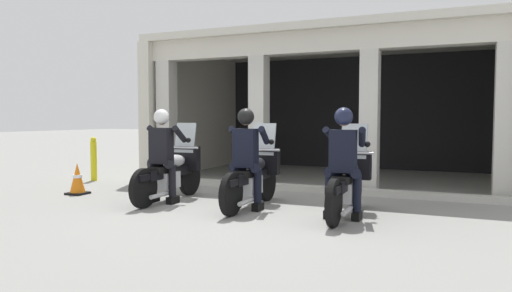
% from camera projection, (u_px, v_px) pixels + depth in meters
% --- Properties ---
extents(ground_plane, '(80.00, 80.00, 0.00)m').
position_uv_depth(ground_plane, '(308.00, 183.00, 10.38)').
color(ground_plane, gray).
extents(station_building, '(8.11, 4.88, 3.34)m').
position_uv_depth(station_building, '(340.00, 92.00, 11.76)').
color(station_building, black).
rests_on(station_building, ground).
extents(kerb_strip, '(7.61, 0.24, 0.12)m').
position_uv_depth(kerb_strip, '(304.00, 188.00, 9.20)').
color(kerb_strip, '#B7B5AD').
rests_on(kerb_strip, ground).
extents(motorcycle_left, '(0.62, 2.04, 1.35)m').
position_uv_depth(motorcycle_left, '(172.00, 172.00, 8.20)').
color(motorcycle_left, black).
rests_on(motorcycle_left, ground).
extents(police_officer_left, '(0.63, 0.61, 1.58)m').
position_uv_depth(police_officer_left, '(162.00, 148.00, 7.92)').
color(police_officer_left, black).
rests_on(police_officer_left, ground).
extents(motorcycle_center, '(0.62, 2.04, 1.35)m').
position_uv_depth(motorcycle_center, '(254.00, 176.00, 7.61)').
color(motorcycle_center, black).
rests_on(motorcycle_center, ground).
extents(police_officer_center, '(0.63, 0.61, 1.58)m').
position_uv_depth(police_officer_center, '(246.00, 150.00, 7.32)').
color(police_officer_center, black).
rests_on(police_officer_center, ground).
extents(motorcycle_right, '(0.62, 2.04, 1.35)m').
position_uv_depth(motorcycle_right, '(348.00, 181.00, 6.92)').
color(motorcycle_right, black).
rests_on(motorcycle_right, ground).
extents(police_officer_right, '(0.63, 0.61, 1.58)m').
position_uv_depth(police_officer_right, '(344.00, 153.00, 6.64)').
color(police_officer_right, black).
rests_on(police_officer_right, ground).
extents(traffic_cone_flank, '(0.34, 0.34, 0.59)m').
position_uv_depth(traffic_cone_flank, '(77.00, 179.00, 8.83)').
color(traffic_cone_flank, black).
rests_on(traffic_cone_flank, ground).
extents(bollard_kerbside, '(0.14, 0.14, 1.01)m').
position_uv_depth(bollard_kerbside, '(94.00, 159.00, 10.75)').
color(bollard_kerbside, yellow).
rests_on(bollard_kerbside, ground).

